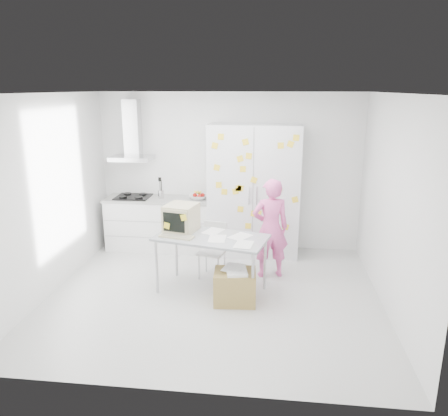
# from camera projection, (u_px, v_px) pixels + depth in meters

# --- Properties ---
(floor) EXTENTS (4.50, 4.00, 0.02)m
(floor) POSITION_uv_depth(u_px,v_px,m) (214.00, 296.00, 6.02)
(floor) COLOR silver
(floor) RESTS_ON ground
(walls) EXTENTS (4.52, 4.01, 2.70)m
(walls) POSITION_uv_depth(u_px,v_px,m) (220.00, 188.00, 6.35)
(walls) COLOR white
(walls) RESTS_ON ground
(ceiling) EXTENTS (4.50, 4.00, 0.02)m
(ceiling) POSITION_uv_depth(u_px,v_px,m) (212.00, 93.00, 5.30)
(ceiling) COLOR white
(ceiling) RESTS_ON walls
(counter_run) EXTENTS (1.84, 0.63, 1.28)m
(counter_run) POSITION_uv_depth(u_px,v_px,m) (159.00, 223.00, 7.66)
(counter_run) COLOR white
(counter_run) RESTS_ON ground
(range_hood) EXTENTS (0.70, 0.48, 1.01)m
(range_hood) POSITION_uv_depth(u_px,v_px,m) (132.00, 136.00, 7.44)
(range_hood) COLOR silver
(range_hood) RESTS_ON walls
(tall_cabinet) EXTENTS (1.50, 0.68, 2.20)m
(tall_cabinet) POSITION_uv_depth(u_px,v_px,m) (254.00, 191.00, 7.28)
(tall_cabinet) COLOR silver
(tall_cabinet) RESTS_ON ground
(person) EXTENTS (0.62, 0.48, 1.51)m
(person) POSITION_uv_depth(u_px,v_px,m) (270.00, 228.00, 6.45)
(person) COLOR pink
(person) RESTS_ON ground
(desk) EXTENTS (1.63, 1.07, 1.19)m
(desk) POSITION_uv_depth(u_px,v_px,m) (192.00, 226.00, 6.05)
(desk) COLOR #9DA1A7
(desk) RESTS_ON ground
(chair) EXTENTS (0.44, 0.44, 0.82)m
(chair) POSITION_uv_depth(u_px,v_px,m) (213.00, 246.00, 6.55)
(chair) COLOR silver
(chair) RESTS_ON ground
(cardboard_box) EXTENTS (0.57, 0.47, 0.48)m
(cardboard_box) POSITION_uv_depth(u_px,v_px,m) (235.00, 286.00, 5.77)
(cardboard_box) COLOR #A98E49
(cardboard_box) RESTS_ON ground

